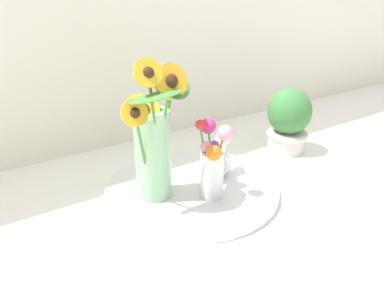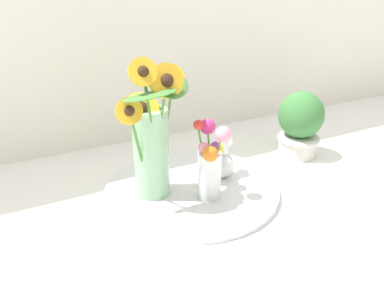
{
  "view_description": "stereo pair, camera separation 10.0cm",
  "coord_description": "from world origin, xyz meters",
  "px_view_note": "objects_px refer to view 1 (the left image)",
  "views": [
    {
      "loc": [
        -0.55,
        -0.71,
        0.54
      ],
      "look_at": [
        -0.04,
        0.06,
        0.15
      ],
      "focal_mm": 35.0,
      "sensor_mm": 36.0,
      "label": 1
    },
    {
      "loc": [
        -0.46,
        -0.76,
        0.54
      ],
      "look_at": [
        -0.04,
        0.06,
        0.15
      ],
      "focal_mm": 35.0,
      "sensor_mm": 36.0,
      "label": 2
    }
  ],
  "objects_px": {
    "serving_tray": "(192,188)",
    "vase_bulb_right": "(219,157)",
    "potted_plant": "(289,120)",
    "vase_small_center": "(212,162)",
    "mason_jar_sunflowers": "(154,141)"
  },
  "relations": [
    {
      "from": "serving_tray",
      "to": "vase_bulb_right",
      "type": "xyz_separation_m",
      "value": [
        0.1,
        0.01,
        0.07
      ]
    },
    {
      "from": "vase_bulb_right",
      "to": "potted_plant",
      "type": "height_order",
      "value": "potted_plant"
    },
    {
      "from": "mason_jar_sunflowers",
      "to": "potted_plant",
      "type": "xyz_separation_m",
      "value": [
        0.55,
        0.05,
        -0.07
      ]
    },
    {
      "from": "vase_small_center",
      "to": "serving_tray",
      "type": "bearing_deg",
      "value": 100.37
    },
    {
      "from": "mason_jar_sunflowers",
      "to": "vase_bulb_right",
      "type": "relative_size",
      "value": 2.92
    },
    {
      "from": "vase_small_center",
      "to": "vase_bulb_right",
      "type": "relative_size",
      "value": 1.62
    },
    {
      "from": "vase_bulb_right",
      "to": "vase_small_center",
      "type": "bearing_deg",
      "value": -136.37
    },
    {
      "from": "vase_small_center",
      "to": "potted_plant",
      "type": "relative_size",
      "value": 0.95
    },
    {
      "from": "serving_tray",
      "to": "potted_plant",
      "type": "relative_size",
      "value": 2.18
    },
    {
      "from": "serving_tray",
      "to": "vase_small_center",
      "type": "bearing_deg",
      "value": -79.63
    },
    {
      "from": "potted_plant",
      "to": "vase_small_center",
      "type": "bearing_deg",
      "value": -162.74
    },
    {
      "from": "mason_jar_sunflowers",
      "to": "vase_bulb_right",
      "type": "distance_m",
      "value": 0.23
    },
    {
      "from": "vase_small_center",
      "to": "potted_plant",
      "type": "height_order",
      "value": "vase_small_center"
    },
    {
      "from": "mason_jar_sunflowers",
      "to": "potted_plant",
      "type": "height_order",
      "value": "mason_jar_sunflowers"
    },
    {
      "from": "mason_jar_sunflowers",
      "to": "vase_small_center",
      "type": "bearing_deg",
      "value": -32.29
    }
  ]
}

